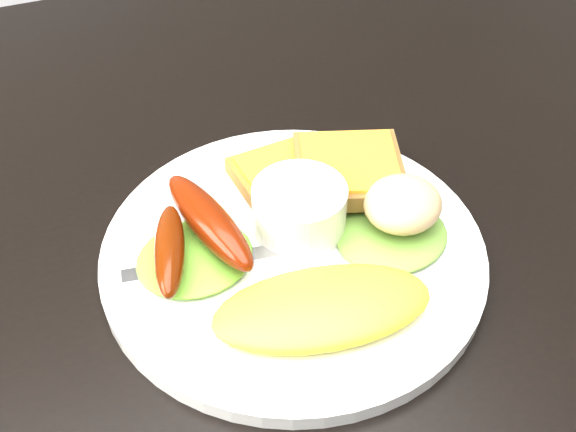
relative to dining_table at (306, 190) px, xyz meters
The scene contains 13 objects.
dining_table is the anchor object (origin of this frame).
dining_chair 0.81m from the dining_table, 102.70° to the left, with size 0.44×0.44×0.05m, color tan.
plate 0.10m from the dining_table, 118.87° to the right, with size 0.27×0.27×0.01m, color white.
lettuce_left 0.14m from the dining_table, 147.66° to the right, with size 0.08×0.07×0.01m, color #519F1F.
lettuce_right 0.11m from the dining_table, 78.59° to the right, with size 0.08×0.07×0.01m, color #548325.
omelette 0.17m from the dining_table, 109.68° to the right, with size 0.14×0.07×0.02m, color yellow.
sausage_a 0.16m from the dining_table, 150.42° to the right, with size 0.02×0.08×0.02m, color #5A1A03.
sausage_b 0.13m from the dining_table, 149.61° to the right, with size 0.03×0.11×0.03m, color #6A2B08.
ramekin 0.09m from the dining_table, 117.24° to the right, with size 0.07×0.07×0.04m, color white.
toast_a 0.05m from the dining_table, 132.80° to the right, with size 0.08×0.08×0.01m, color olive.
toast_b 0.07m from the dining_table, 70.70° to the right, with size 0.08×0.08×0.01m, color olive.
potato_salad 0.12m from the dining_table, 71.79° to the right, with size 0.06×0.05×0.03m, color #F4E8A5.
fork 0.13m from the dining_table, 138.99° to the right, with size 0.15×0.01×0.00m, color #ADAFB7.
Camera 1 is at (-0.18, -0.39, 1.11)m, focal length 42.00 mm.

